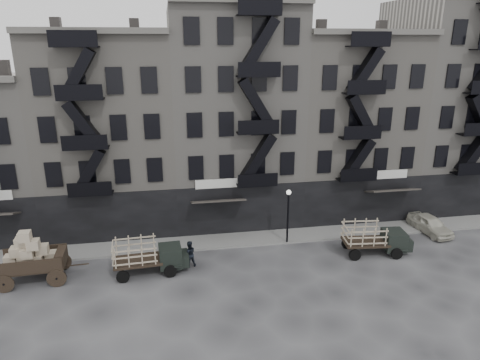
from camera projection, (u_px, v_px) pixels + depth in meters
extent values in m
plane|color=#38383A|center=(255.00, 264.00, 29.32)|extent=(140.00, 140.00, 0.00)
cube|color=slate|center=(245.00, 239.00, 32.81)|extent=(55.00, 2.50, 0.15)
cube|color=#4C4744|center=(1.00, 68.00, 31.99)|extent=(0.70, 0.70, 1.20)
cube|color=gray|center=(111.00, 132.00, 34.77)|extent=(10.00, 10.00, 15.00)
cube|color=black|center=(110.00, 218.00, 31.82)|extent=(10.00, 0.35, 4.00)
cube|color=#595651|center=(91.00, 30.00, 27.58)|extent=(10.00, 0.50, 0.40)
cube|color=#4C4744|center=(59.00, 26.00, 31.80)|extent=(0.70, 0.70, 1.20)
cube|color=#4C4744|center=(135.00, 27.00, 32.69)|extent=(0.70, 0.70, 1.20)
cube|color=gray|center=(232.00, 116.00, 36.08)|extent=(10.00, 10.00, 17.00)
cube|color=black|center=(242.00, 209.00, 33.44)|extent=(10.00, 0.35, 4.00)
cube|color=#4C4744|center=(263.00, 1.00, 33.69)|extent=(0.70, 0.70, 1.20)
cube|color=gray|center=(343.00, 124.00, 38.01)|extent=(10.00, 10.00, 15.00)
cube|color=black|center=(362.00, 202.00, 35.06)|extent=(10.00, 0.35, 4.00)
cube|color=#595651|center=(379.00, 32.00, 30.81)|extent=(10.00, 0.50, 0.40)
cube|color=#4C4744|center=(316.00, 28.00, 35.03)|extent=(0.70, 0.70, 1.20)
cube|color=#4C4744|center=(378.00, 28.00, 35.92)|extent=(0.70, 0.70, 1.20)
cube|color=gray|center=(447.00, 105.00, 39.17)|extent=(10.00, 10.00, 18.00)
cube|color=black|center=(471.00, 195.00, 36.67)|extent=(10.00, 0.35, 4.00)
cylinder|color=black|center=(288.00, 219.00, 31.62)|extent=(0.14, 0.14, 4.00)
sphere|color=silver|center=(289.00, 192.00, 30.98)|extent=(0.36, 0.36, 0.36)
cube|color=black|center=(33.00, 266.00, 26.90)|extent=(3.95, 2.23, 0.21)
cylinder|color=black|center=(4.00, 284.00, 25.74)|extent=(1.18, 0.17, 1.17)
cylinder|color=black|center=(13.00, 267.00, 27.72)|extent=(1.18, 0.17, 1.17)
cylinder|color=black|center=(57.00, 278.00, 26.37)|extent=(1.18, 0.17, 1.17)
cylinder|color=black|center=(62.00, 262.00, 28.35)|extent=(1.18, 0.17, 1.17)
cube|color=black|center=(61.00, 257.00, 27.13)|extent=(0.62, 1.73, 0.85)
cube|color=black|center=(138.00, 261.00, 27.76)|extent=(3.17, 1.98, 0.16)
cube|color=black|center=(170.00, 256.00, 28.18)|extent=(1.54, 1.71, 1.35)
cube|color=black|center=(183.00, 258.00, 28.44)|extent=(0.80, 1.39, 0.81)
cylinder|color=black|center=(171.00, 271.00, 27.52)|extent=(0.82, 0.25, 0.81)
cylinder|color=black|center=(168.00, 258.00, 29.19)|extent=(0.82, 0.25, 0.81)
cylinder|color=black|center=(123.00, 277.00, 26.87)|extent=(0.82, 0.25, 0.81)
cylinder|color=black|center=(124.00, 263.00, 28.54)|extent=(0.82, 0.25, 0.81)
cube|color=black|center=(365.00, 242.00, 30.38)|extent=(3.24, 2.12, 0.16)
cube|color=black|center=(394.00, 240.00, 30.47)|extent=(1.61, 1.77, 1.35)
cube|color=black|center=(404.00, 243.00, 30.60)|extent=(0.86, 1.42, 0.81)
cylinder|color=black|center=(397.00, 254.00, 29.81)|extent=(0.83, 0.28, 0.81)
cylinder|color=black|center=(387.00, 242.00, 31.52)|extent=(0.83, 0.28, 0.81)
cylinder|color=black|center=(355.00, 255.00, 29.63)|extent=(0.83, 0.28, 0.81)
cylinder|color=black|center=(347.00, 243.00, 31.34)|extent=(0.83, 0.28, 0.81)
imported|color=beige|center=(430.00, 224.00, 33.92)|extent=(2.16, 4.30, 1.41)
imported|color=black|center=(189.00, 254.00, 28.71)|extent=(0.99, 0.83, 1.84)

